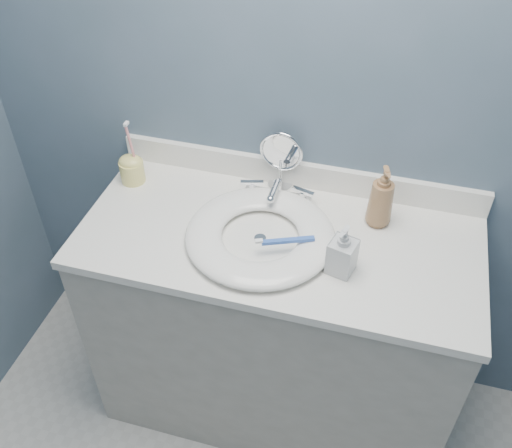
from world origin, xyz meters
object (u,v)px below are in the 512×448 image
(makeup_mirror, at_px, (281,158))
(toothbrush_holder, at_px, (132,168))
(soap_bottle_amber, at_px, (382,197))
(soap_bottle_clear, at_px, (343,250))

(makeup_mirror, xyz_separation_m, toothbrush_holder, (-0.49, -0.10, -0.06))
(soap_bottle_amber, relative_size, toothbrush_holder, 0.88)
(makeup_mirror, bearing_deg, soap_bottle_amber, -13.71)
(soap_bottle_amber, xyz_separation_m, toothbrush_holder, (-0.82, -0.01, -0.05))
(makeup_mirror, height_order, soap_bottle_amber, makeup_mirror)
(soap_bottle_clear, relative_size, toothbrush_holder, 0.68)
(makeup_mirror, height_order, toothbrush_holder, toothbrush_holder)
(soap_bottle_amber, xyz_separation_m, soap_bottle_clear, (-0.08, -0.23, -0.02))
(toothbrush_holder, bearing_deg, makeup_mirror, 12.05)
(makeup_mirror, relative_size, soap_bottle_amber, 1.03)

